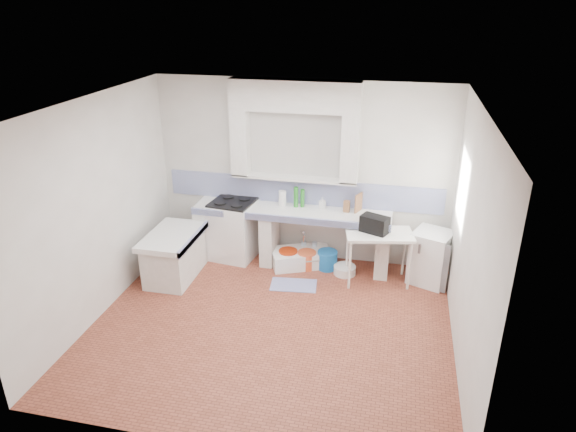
% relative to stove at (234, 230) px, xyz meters
% --- Properties ---
extents(floor, '(4.50, 4.50, 0.00)m').
position_rel_stove_xyz_m(floor, '(1.04, -1.71, -0.46)').
color(floor, brown).
rests_on(floor, ground).
extents(ceiling, '(4.50, 4.50, 0.00)m').
position_rel_stove_xyz_m(ceiling, '(1.04, -1.71, 2.34)').
color(ceiling, silver).
rests_on(ceiling, ground).
extents(wall_back, '(4.50, 0.00, 4.50)m').
position_rel_stove_xyz_m(wall_back, '(1.04, 0.29, 0.94)').
color(wall_back, silver).
rests_on(wall_back, ground).
extents(wall_front, '(4.50, 0.00, 4.50)m').
position_rel_stove_xyz_m(wall_front, '(1.04, -3.71, 0.94)').
color(wall_front, silver).
rests_on(wall_front, ground).
extents(wall_left, '(0.00, 4.50, 4.50)m').
position_rel_stove_xyz_m(wall_left, '(-1.21, -1.71, 0.94)').
color(wall_left, silver).
rests_on(wall_left, ground).
extents(wall_right, '(0.00, 4.50, 4.50)m').
position_rel_stove_xyz_m(wall_right, '(3.29, -1.71, 0.94)').
color(wall_right, silver).
rests_on(wall_right, ground).
extents(alcove_mass, '(1.90, 0.25, 0.45)m').
position_rel_stove_xyz_m(alcove_mass, '(0.94, 0.16, 2.11)').
color(alcove_mass, silver).
rests_on(alcove_mass, ground).
extents(window_frame, '(0.35, 0.86, 1.06)m').
position_rel_stove_xyz_m(window_frame, '(3.46, -0.51, 1.14)').
color(window_frame, '#361F11').
rests_on(window_frame, ground).
extents(lace_valance, '(0.01, 0.84, 0.24)m').
position_rel_stove_xyz_m(lace_valance, '(3.32, -0.51, 1.52)').
color(lace_valance, white).
rests_on(lace_valance, ground).
extents(counter_slab, '(3.00, 0.60, 0.08)m').
position_rel_stove_xyz_m(counter_slab, '(0.94, -0.01, 0.40)').
color(counter_slab, white).
rests_on(counter_slab, ground).
extents(counter_lip, '(3.00, 0.04, 0.10)m').
position_rel_stove_xyz_m(counter_lip, '(0.94, -0.29, 0.40)').
color(counter_lip, navy).
rests_on(counter_lip, ground).
extents(counter_pier_left, '(0.20, 0.55, 0.82)m').
position_rel_stove_xyz_m(counter_pier_left, '(-0.46, -0.01, -0.05)').
color(counter_pier_left, silver).
rests_on(counter_pier_left, ground).
extents(counter_pier_mid, '(0.20, 0.55, 0.82)m').
position_rel_stove_xyz_m(counter_pier_mid, '(0.59, -0.01, -0.05)').
color(counter_pier_mid, silver).
rests_on(counter_pier_mid, ground).
extents(counter_pier_right, '(0.20, 0.55, 0.82)m').
position_rel_stove_xyz_m(counter_pier_right, '(2.34, -0.01, -0.05)').
color(counter_pier_right, silver).
rests_on(counter_pier_right, ground).
extents(peninsula_top, '(0.70, 1.10, 0.08)m').
position_rel_stove_xyz_m(peninsula_top, '(-0.66, -0.81, 0.20)').
color(peninsula_top, white).
rests_on(peninsula_top, ground).
extents(peninsula_base, '(0.60, 1.00, 0.62)m').
position_rel_stove_xyz_m(peninsula_base, '(-0.66, -0.81, -0.15)').
color(peninsula_base, silver).
rests_on(peninsula_base, ground).
extents(peninsula_lip, '(0.04, 1.10, 0.10)m').
position_rel_stove_xyz_m(peninsula_lip, '(-0.33, -0.81, 0.20)').
color(peninsula_lip, navy).
rests_on(peninsula_lip, ground).
extents(backsplash, '(4.27, 0.03, 0.40)m').
position_rel_stove_xyz_m(backsplash, '(1.04, 0.27, 0.64)').
color(backsplash, navy).
rests_on(backsplash, ground).
extents(stove, '(0.73, 0.71, 0.92)m').
position_rel_stove_xyz_m(stove, '(0.00, 0.00, 0.00)').
color(stove, white).
rests_on(stove, ground).
extents(sink, '(1.03, 0.81, 0.22)m').
position_rel_stove_xyz_m(sink, '(1.10, -0.05, -0.35)').
color(sink, white).
rests_on(sink, ground).
extents(side_table, '(1.02, 0.69, 0.04)m').
position_rel_stove_xyz_m(side_table, '(2.28, -0.31, -0.07)').
color(side_table, white).
rests_on(side_table, ground).
extents(fridge, '(0.66, 0.66, 0.79)m').
position_rel_stove_xyz_m(fridge, '(3.03, -0.14, -0.07)').
color(fridge, white).
rests_on(fridge, ground).
extents(bucket_red, '(0.34, 0.34, 0.27)m').
position_rel_stove_xyz_m(bucket_red, '(0.91, -0.14, -0.32)').
color(bucket_red, '#B02908').
rests_on(bucket_red, ground).
extents(bucket_orange, '(0.33, 0.33, 0.27)m').
position_rel_stove_xyz_m(bucket_orange, '(1.21, -0.12, -0.33)').
color(bucket_orange, '#E75A2D').
rests_on(bucket_orange, ground).
extents(bucket_blue, '(0.38, 0.38, 0.29)m').
position_rel_stove_xyz_m(bucket_blue, '(1.52, -0.08, -0.32)').
color(bucket_blue, '#1664B3').
rests_on(bucket_blue, ground).
extents(basin_white, '(0.39, 0.39, 0.13)m').
position_rel_stove_xyz_m(basin_white, '(1.80, -0.19, -0.40)').
color(basin_white, white).
rests_on(basin_white, ground).
extents(water_bottle_a, '(0.10, 0.10, 0.30)m').
position_rel_stove_xyz_m(water_bottle_a, '(1.11, 0.14, -0.31)').
color(water_bottle_a, silver).
rests_on(water_bottle_a, ground).
extents(water_bottle_b, '(0.10, 0.10, 0.32)m').
position_rel_stove_xyz_m(water_bottle_b, '(1.28, 0.14, -0.30)').
color(water_bottle_b, silver).
rests_on(water_bottle_b, ground).
extents(black_bag, '(0.44, 0.35, 0.24)m').
position_rel_stove_xyz_m(black_bag, '(2.20, -0.29, 0.44)').
color(black_bag, black).
rests_on(black_bag, side_table).
extents(green_bottle_a, '(0.09, 0.09, 0.32)m').
position_rel_stove_xyz_m(green_bottle_a, '(0.98, 0.12, 0.60)').
color(green_bottle_a, '#217421').
rests_on(green_bottle_a, counter_slab).
extents(green_bottle_b, '(0.08, 0.08, 0.28)m').
position_rel_stove_xyz_m(green_bottle_b, '(1.08, 0.14, 0.58)').
color(green_bottle_b, '#217421').
rests_on(green_bottle_b, counter_slab).
extents(knife_block, '(0.10, 0.08, 0.18)m').
position_rel_stove_xyz_m(knife_block, '(1.76, 0.09, 0.53)').
color(knife_block, '#94623B').
rests_on(knife_block, counter_slab).
extents(cutting_board, '(0.10, 0.20, 0.28)m').
position_rel_stove_xyz_m(cutting_board, '(1.93, 0.14, 0.58)').
color(cutting_board, '#94623B').
rests_on(cutting_board, counter_slab).
extents(paper_towel, '(0.16, 0.16, 0.24)m').
position_rel_stove_xyz_m(paper_towel, '(0.77, 0.12, 0.56)').
color(paper_towel, white).
rests_on(paper_towel, counter_slab).
extents(soap_bottle, '(0.10, 0.10, 0.18)m').
position_rel_stove_xyz_m(soap_bottle, '(1.38, 0.14, 0.53)').
color(soap_bottle, white).
rests_on(soap_bottle, counter_slab).
extents(rug, '(0.70, 0.45, 0.01)m').
position_rel_stove_xyz_m(rug, '(1.12, -0.69, -0.46)').
color(rug, '#363B98').
rests_on(rug, ground).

